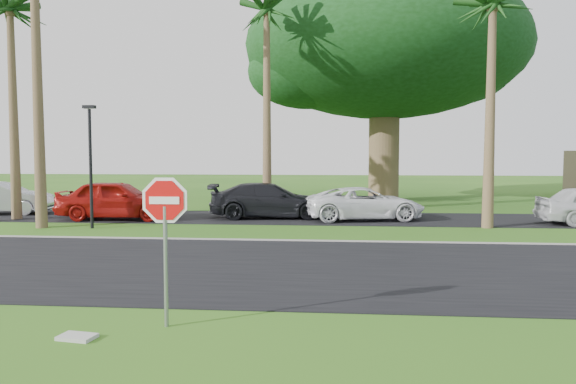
# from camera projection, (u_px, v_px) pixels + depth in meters

# --- Properties ---
(ground) EXTENTS (120.00, 120.00, 0.00)m
(ground) POSITION_uv_depth(u_px,v_px,m) (186.00, 284.00, 12.31)
(ground) COLOR #275615
(ground) RESTS_ON ground
(road) EXTENTS (120.00, 8.00, 0.02)m
(road) POSITION_uv_depth(u_px,v_px,m) (207.00, 265.00, 14.30)
(road) COLOR black
(road) RESTS_ON ground
(parking_strip) EXTENTS (120.00, 5.00, 0.02)m
(parking_strip) POSITION_uv_depth(u_px,v_px,m) (263.00, 218.00, 24.73)
(parking_strip) COLOR black
(parking_strip) RESTS_ON ground
(curb) EXTENTS (120.00, 0.12, 0.06)m
(curb) POSITION_uv_depth(u_px,v_px,m) (236.00, 240.00, 18.32)
(curb) COLOR gray
(curb) RESTS_ON ground
(stop_sign_near) EXTENTS (1.05, 0.07, 2.62)m
(stop_sign_near) POSITION_uv_depth(u_px,v_px,m) (165.00, 220.00, 9.16)
(stop_sign_near) COLOR gray
(stop_sign_near) RESTS_ON ground
(palm_left_mid) EXTENTS (5.00, 5.00, 10.00)m
(palm_left_mid) POSITION_uv_depth(u_px,v_px,m) (10.00, 14.00, 23.57)
(palm_left_mid) COLOR brown
(palm_left_mid) RESTS_ON ground
(palm_center) EXTENTS (5.00, 5.00, 10.50)m
(palm_center) POSITION_uv_depth(u_px,v_px,m) (267.00, 14.00, 25.57)
(palm_center) COLOR brown
(palm_center) RESTS_ON ground
(palm_right_near) EXTENTS (5.00, 5.00, 9.50)m
(palm_right_near) POSITION_uv_depth(u_px,v_px,m) (493.00, 9.00, 20.86)
(palm_right_near) COLOR brown
(palm_right_near) RESTS_ON ground
(canopy_tree) EXTENTS (16.50, 16.50, 13.12)m
(canopy_tree) POSITION_uv_depth(u_px,v_px,m) (385.00, 49.00, 33.00)
(canopy_tree) COLOR brown
(canopy_tree) RESTS_ON ground
(streetlight_right) EXTENTS (0.45, 0.25, 4.64)m
(streetlight_right) POSITION_uv_depth(u_px,v_px,m) (90.00, 158.00, 21.11)
(streetlight_right) COLOR black
(streetlight_right) RESTS_ON ground
(car_silver) EXTENTS (4.69, 2.36, 1.48)m
(car_silver) POSITION_uv_depth(u_px,v_px,m) (2.00, 199.00, 26.00)
(car_silver) COLOR #B3B6BB
(car_silver) RESTS_ON ground
(car_red) EXTENTS (5.08, 2.27, 1.70)m
(car_red) POSITION_uv_depth(u_px,v_px,m) (117.00, 200.00, 23.96)
(car_red) COLOR #99100C
(car_red) RESTS_ON ground
(car_dark) EXTENTS (5.46, 2.74, 1.52)m
(car_dark) POSITION_uv_depth(u_px,v_px,m) (269.00, 201.00, 24.52)
(car_dark) COLOR black
(car_dark) RESTS_ON ground
(car_minivan) EXTENTS (5.37, 3.29, 1.39)m
(car_minivan) POSITION_uv_depth(u_px,v_px,m) (365.00, 204.00, 23.78)
(car_minivan) COLOR white
(car_minivan) RESTS_ON ground
(utility_slab) EXTENTS (0.60, 0.43, 0.06)m
(utility_slab) POSITION_uv_depth(u_px,v_px,m) (77.00, 337.00, 8.67)
(utility_slab) COLOR #A4A49C
(utility_slab) RESTS_ON ground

